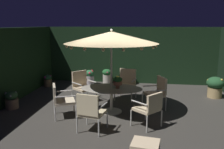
# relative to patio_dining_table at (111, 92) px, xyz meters

# --- Properties ---
(ground_plane) EXTENTS (7.99, 7.91, 0.02)m
(ground_plane) POSITION_rel_patio_dining_table_xyz_m (0.30, 0.11, -0.62)
(ground_plane) COLOR #3C3934
(hedge_backdrop_rear) EXTENTS (7.99, 0.30, 2.48)m
(hedge_backdrop_rear) POSITION_rel_patio_dining_table_xyz_m (0.30, 3.92, 0.63)
(hedge_backdrop_rear) COLOR black
(hedge_backdrop_rear) RESTS_ON ground_plane
(hedge_backdrop_left) EXTENTS (0.30, 7.91, 2.48)m
(hedge_backdrop_left) POSITION_rel_patio_dining_table_xyz_m (-3.55, 0.11, 0.63)
(hedge_backdrop_left) COLOR black
(hedge_backdrop_left) RESTS_ON ground_plane
(patio_dining_table) EXTENTS (1.84, 1.20, 0.75)m
(patio_dining_table) POSITION_rel_patio_dining_table_xyz_m (0.00, 0.00, 0.00)
(patio_dining_table) COLOR beige
(patio_dining_table) RESTS_ON ground_plane
(patio_umbrella) EXTENTS (2.69, 2.69, 2.47)m
(patio_umbrella) POSITION_rel_patio_dining_table_xyz_m (0.00, -0.00, 1.61)
(patio_umbrella) COLOR silver
(patio_umbrella) RESTS_ON ground_plane
(centerpiece_planter) EXTENTS (0.27, 0.27, 0.37)m
(centerpiece_planter) POSITION_rel_patio_dining_table_xyz_m (0.19, -0.02, 0.36)
(centerpiece_planter) COLOR #A86B46
(centerpiece_planter) RESTS_ON patio_dining_table
(patio_chair_north) EXTENTS (0.82, 0.82, 0.93)m
(patio_chair_north) POSITION_rel_patio_dining_table_xyz_m (1.11, -0.95, -0.06)
(patio_chair_north) COLOR beige
(patio_chair_north) RESTS_ON ground_plane
(patio_chair_northeast) EXTENTS (0.76, 0.81, 0.99)m
(patio_chair_northeast) POSITION_rel_patio_dining_table_xyz_m (1.36, 0.57, -0.05)
(patio_chair_northeast) COLOR beige
(patio_chair_northeast) RESTS_ON ground_plane
(patio_chair_east) EXTENTS (0.76, 0.71, 1.04)m
(patio_chair_east) POSITION_rel_patio_dining_table_xyz_m (0.32, 1.45, -0.01)
(patio_chair_east) COLOR beige
(patio_chair_east) RESTS_ON ground_plane
(patio_chair_southeast) EXTENTS (0.87, 0.87, 1.02)m
(patio_chair_southeast) POSITION_rel_patio_dining_table_xyz_m (-1.15, 0.94, -0.04)
(patio_chair_southeast) COLOR silver
(patio_chair_southeast) RESTS_ON ground_plane
(patio_chair_south) EXTENTS (0.79, 0.81, 0.94)m
(patio_chair_south) POSITION_rel_patio_dining_table_xyz_m (-1.35, -0.59, -0.07)
(patio_chair_south) COLOR silver
(patio_chair_south) RESTS_ON ground_plane
(patio_chair_southwest) EXTENTS (0.70, 0.69, 0.99)m
(patio_chair_southwest) POSITION_rel_patio_dining_table_xyz_m (-0.29, -1.45, -0.04)
(patio_chair_southwest) COLOR silver
(patio_chair_southwest) RESTS_ON ground_plane
(ottoman_footrest) EXTENTS (0.59, 0.55, 0.36)m
(ottoman_footrest) POSITION_rel_patio_dining_table_xyz_m (1.03, -2.48, -0.30)
(ottoman_footrest) COLOR silver
(ottoman_footrest) RESTS_ON ground_plane
(potted_plant_left_far) EXTENTS (0.50, 0.50, 0.68)m
(potted_plant_left_far) POSITION_rel_patio_dining_table_xyz_m (0.20, 3.49, -0.25)
(potted_plant_left_far) COLOR #AB6B3E
(potted_plant_left_far) RESTS_ON ground_plane
(potted_plant_right_near) EXTENTS (0.40, 0.40, 0.55)m
(potted_plant_right_near) POSITION_rel_patio_dining_table_xyz_m (-3.14, -0.14, -0.33)
(potted_plant_right_near) COLOR #83684D
(potted_plant_right_near) RESTS_ON ground_plane
(potted_plant_back_center) EXTENTS (0.34, 0.34, 0.50)m
(potted_plant_back_center) POSITION_rel_patio_dining_table_xyz_m (-3.13, 2.63, -0.36)
(potted_plant_back_center) COLOR olive
(potted_plant_back_center) RESTS_ON ground_plane
(potted_plant_back_right) EXTENTS (0.40, 0.40, 0.65)m
(potted_plant_back_right) POSITION_rel_patio_dining_table_xyz_m (-0.73, 3.50, -0.25)
(potted_plant_back_right) COLOR beige
(potted_plant_back_right) RESTS_ON ground_plane
(potted_plant_right_far) EXTENTS (0.40, 0.41, 0.64)m
(potted_plant_right_far) POSITION_rel_patio_dining_table_xyz_m (-1.45, 3.23, -0.27)
(potted_plant_right_far) COLOR beige
(potted_plant_right_far) RESTS_ON ground_plane
(potted_plant_back_left) EXTENTS (0.62, 0.62, 0.75)m
(potted_plant_back_left) POSITION_rel_patio_dining_table_xyz_m (3.47, 2.01, -0.19)
(potted_plant_back_left) COLOR tan
(potted_plant_back_left) RESTS_ON ground_plane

